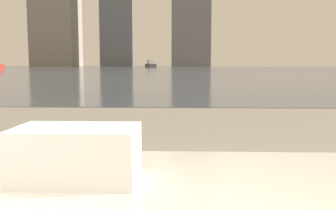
% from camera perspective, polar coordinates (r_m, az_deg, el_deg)
% --- Properties ---
extents(towel_stack, '(0.27, 0.17, 0.12)m').
position_cam_1_polar(towel_stack, '(0.87, -13.77, -7.22)').
color(towel_stack, white).
rests_on(towel_stack, bathtub).
extents(harbor_water, '(180.00, 110.00, 0.01)m').
position_cam_1_polar(harbor_water, '(61.95, 1.80, 5.54)').
color(harbor_water, slate).
rests_on(harbor_water, ground_plane).
extents(harbor_boat_2, '(2.92, 4.80, 1.70)m').
position_cam_1_polar(harbor_boat_2, '(85.01, -2.67, 6.15)').
color(harbor_boat_2, '#4C4C51').
rests_on(harbor_boat_2, harbor_water).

